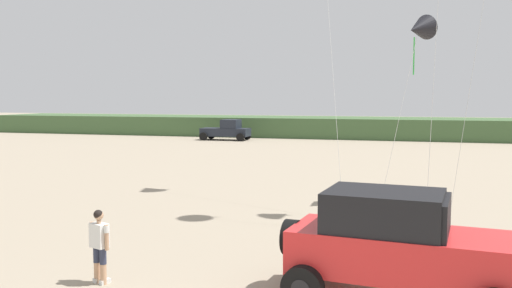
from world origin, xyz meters
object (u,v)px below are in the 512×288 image
at_px(jeep, 398,244).
at_px(distant_pickup, 227,130).
at_px(person_watching, 99,242).
at_px(kite_black_sled, 419,29).

distance_m(jeep, distant_pickup, 41.62).
bearing_deg(jeep, distant_pickup, 113.90).
bearing_deg(person_watching, kite_black_sled, 58.76).
bearing_deg(distant_pickup, kite_black_sled, -58.06).
height_order(person_watching, distant_pickup, distant_pickup).
relative_size(jeep, kite_black_sled, 0.68).
xyz_separation_m(distant_pickup, kite_black_sled, (17.23, -27.63, 5.75)).
relative_size(person_watching, distant_pickup, 0.36).
bearing_deg(person_watching, distant_pickup, 105.11).
distance_m(distant_pickup, kite_black_sled, 33.07).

